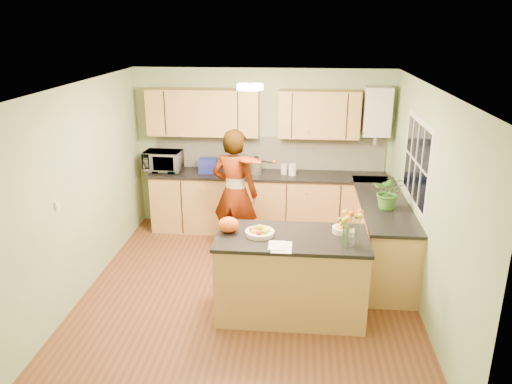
{
  "coord_description": "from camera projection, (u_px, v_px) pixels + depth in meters",
  "views": [
    {
      "loc": [
        0.58,
        -5.38,
        3.17
      ],
      "look_at": [
        0.05,
        0.5,
        1.14
      ],
      "focal_mm": 35.0,
      "sensor_mm": 36.0,
      "label": 1
    }
  ],
  "objects": [
    {
      "name": "floor",
      "position": [
        248.0,
        292.0,
        6.15
      ],
      "size": [
        4.5,
        4.5,
        0.0
      ],
      "primitive_type": "plane",
      "color": "#5A3119",
      "rests_on": "ground"
    },
    {
      "name": "ceiling",
      "position": [
        247.0,
        87.0,
        5.33
      ],
      "size": [
        4.0,
        4.5,
        0.02
      ],
      "primitive_type": "cube",
      "color": "silver",
      "rests_on": "wall_back"
    },
    {
      "name": "wall_back",
      "position": [
        263.0,
        149.0,
        7.86
      ],
      "size": [
        4.0,
        0.02,
        2.5
      ],
      "primitive_type": "cube",
      "color": "#8AA475",
      "rests_on": "floor"
    },
    {
      "name": "wall_front",
      "position": [
        215.0,
        299.0,
        3.62
      ],
      "size": [
        4.0,
        0.02,
        2.5
      ],
      "primitive_type": "cube",
      "color": "#8AA475",
      "rests_on": "floor"
    },
    {
      "name": "wall_left",
      "position": [
        80.0,
        191.0,
        5.91
      ],
      "size": [
        0.02,
        4.5,
        2.5
      ],
      "primitive_type": "cube",
      "color": "#8AA475",
      "rests_on": "floor"
    },
    {
      "name": "wall_right",
      "position": [
        426.0,
        202.0,
        5.57
      ],
      "size": [
        0.02,
        4.5,
        2.5
      ],
      "primitive_type": "cube",
      "color": "#8AA475",
      "rests_on": "floor"
    },
    {
      "name": "back_counter",
      "position": [
        268.0,
        202.0,
        7.82
      ],
      "size": [
        3.64,
        0.62,
        0.94
      ],
      "color": "#BA844A",
      "rests_on": "floor"
    },
    {
      "name": "right_counter",
      "position": [
        381.0,
        234.0,
        6.65
      ],
      "size": [
        0.62,
        2.24,
        0.94
      ],
      "color": "#BA844A",
      "rests_on": "floor"
    },
    {
      "name": "splashback",
      "position": [
        269.0,
        153.0,
        7.85
      ],
      "size": [
        3.6,
        0.02,
        0.52
      ],
      "primitive_type": "cube",
      "color": "silver",
      "rests_on": "back_counter"
    },
    {
      "name": "upper_cabinets",
      "position": [
        251.0,
        113.0,
        7.52
      ],
      "size": [
        3.2,
        0.34,
        0.7
      ],
      "color": "#BA844A",
      "rests_on": "wall_back"
    },
    {
      "name": "boiler",
      "position": [
        377.0,
        112.0,
        7.35
      ],
      "size": [
        0.4,
        0.3,
        0.86
      ],
      "color": "silver",
      "rests_on": "wall_back"
    },
    {
      "name": "window_right",
      "position": [
        416.0,
        162.0,
        6.04
      ],
      "size": [
        0.01,
        1.3,
        1.05
      ],
      "color": "silver",
      "rests_on": "wall_right"
    },
    {
      "name": "light_switch",
      "position": [
        57.0,
        205.0,
        5.33
      ],
      "size": [
        0.02,
        0.09,
        0.09
      ],
      "primitive_type": "cube",
      "color": "silver",
      "rests_on": "wall_left"
    },
    {
      "name": "ceiling_lamp",
      "position": [
        250.0,
        87.0,
        5.63
      ],
      "size": [
        0.3,
        0.3,
        0.07
      ],
      "color": "#FFEABF",
      "rests_on": "ceiling"
    },
    {
      "name": "peninsula_island",
      "position": [
        291.0,
        275.0,
        5.57
      ],
      "size": [
        1.66,
        0.85,
        0.95
      ],
      "color": "#BA844A",
      "rests_on": "floor"
    },
    {
      "name": "fruit_dish",
      "position": [
        260.0,
        231.0,
        5.43
      ],
      "size": [
        0.32,
        0.32,
        0.11
      ],
      "color": "beige",
      "rests_on": "peninsula_island"
    },
    {
      "name": "orange_bowl",
      "position": [
        342.0,
        228.0,
        5.49
      ],
      "size": [
        0.22,
        0.22,
        0.13
      ],
      "color": "beige",
      "rests_on": "peninsula_island"
    },
    {
      "name": "flower_vase",
      "position": [
        351.0,
        218.0,
        5.1
      ],
      "size": [
        0.25,
        0.25,
        0.46
      ],
      "rotation": [
        0.0,
        0.0,
        0.21
      ],
      "color": "silver",
      "rests_on": "peninsula_island"
    },
    {
      "name": "orange_bag",
      "position": [
        229.0,
        225.0,
        5.49
      ],
      "size": [
        0.29,
        0.27,
        0.17
      ],
      "primitive_type": "ellipsoid",
      "rotation": [
        0.0,
        0.0,
        -0.4
      ],
      "color": "#FF5D15",
      "rests_on": "peninsula_island"
    },
    {
      "name": "papers",
      "position": [
        281.0,
        247.0,
        5.14
      ],
      "size": [
        0.21,
        0.29,
        0.01
      ],
      "primitive_type": "cube",
      "color": "white",
      "rests_on": "peninsula_island"
    },
    {
      "name": "violinist",
      "position": [
        235.0,
        193.0,
        6.89
      ],
      "size": [
        0.76,
        0.61,
        1.82
      ],
      "primitive_type": "imported",
      "rotation": [
        0.0,
        0.0,
        2.85
      ],
      "color": "#E4A78B",
      "rests_on": "floor"
    },
    {
      "name": "violin",
      "position": [
        247.0,
        160.0,
        6.49
      ],
      "size": [
        0.64,
        0.56,
        0.16
      ],
      "primitive_type": null,
      "rotation": [
        0.17,
        0.0,
        -0.61
      ],
      "color": "#550D05",
      "rests_on": "violinist"
    },
    {
      "name": "microwave",
      "position": [
        163.0,
        161.0,
        7.77
      ],
      "size": [
        0.58,
        0.41,
        0.31
      ],
      "primitive_type": "imported",
      "rotation": [
        0.0,
        0.0,
        -0.04
      ],
      "color": "silver",
      "rests_on": "back_counter"
    },
    {
      "name": "blue_box",
      "position": [
        208.0,
        166.0,
        7.69
      ],
      "size": [
        0.29,
        0.22,
        0.22
      ],
      "primitive_type": "cube",
      "rotation": [
        0.0,
        0.0,
        0.05
      ],
      "color": "#212798",
      "rests_on": "back_counter"
    },
    {
      "name": "kettle",
      "position": [
        256.0,
        165.0,
        7.63
      ],
      "size": [
        0.17,
        0.17,
        0.33
      ],
      "rotation": [
        0.0,
        0.0,
        -0.17
      ],
      "color": "silver",
      "rests_on": "back_counter"
    },
    {
      "name": "jar_cream",
      "position": [
        284.0,
        169.0,
        7.63
      ],
      "size": [
        0.13,
        0.13,
        0.15
      ],
      "primitive_type": "cylinder",
      "rotation": [
        0.0,
        0.0,
        0.33
      ],
      "color": "beige",
      "rests_on": "back_counter"
    },
    {
      "name": "jar_white",
      "position": [
        292.0,
        169.0,
        7.57
      ],
      "size": [
        0.14,
        0.14,
        0.18
      ],
      "primitive_type": "cylinder",
      "rotation": [
        0.0,
        0.0,
        0.24
      ],
      "color": "silver",
      "rests_on": "back_counter"
    },
    {
      "name": "potted_plant",
      "position": [
        389.0,
        192.0,
        6.17
      ],
      "size": [
        0.48,
        0.44,
        0.44
      ],
      "primitive_type": "imported",
      "rotation": [
        0.0,
        0.0,
        -0.28
      ],
      "color": "#3D7828",
      "rests_on": "right_counter"
    }
  ]
}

